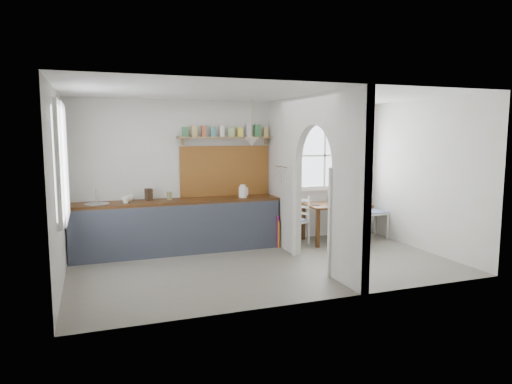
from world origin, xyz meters
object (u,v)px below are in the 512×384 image
object	(u,v)px
dining_table	(335,223)
chair_right	(372,212)
kettle	(243,191)
vase	(333,197)
chair_left	(294,220)

from	to	relation	value
dining_table	chair_right	size ratio (longest dim) A/B	1.14
kettle	vase	distance (m)	1.85
chair_left	chair_right	world-z (taller)	chair_right
chair_right	chair_left	bearing A→B (deg)	91.64
kettle	vase	xyz separation A→B (m)	(1.84, 0.07, -0.19)
dining_table	vase	xyz separation A→B (m)	(0.05, 0.20, 0.47)
kettle	chair_left	bearing A→B (deg)	-22.24
chair_left	kettle	xyz separation A→B (m)	(-0.97, 0.07, 0.57)
kettle	chair_right	bearing A→B (deg)	-19.31
dining_table	vase	world-z (taller)	vase
chair_right	kettle	distance (m)	2.71
chair_right	vase	bearing A→B (deg)	83.10
kettle	vase	size ratio (longest dim) A/B	1.08
chair_left	chair_right	distance (m)	1.69
chair_left	vase	xyz separation A→B (m)	(0.86, 0.14, 0.38)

